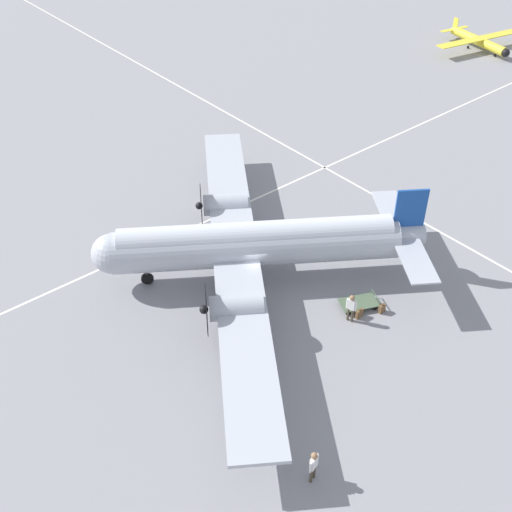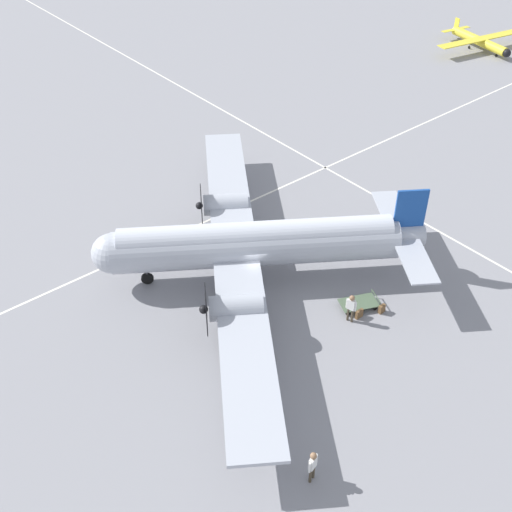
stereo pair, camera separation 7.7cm
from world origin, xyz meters
TOP-DOWN VIEW (x-y plane):
  - ground_plane at (0.00, 0.00)m, footprint 300.00×300.00m
  - apron_line_eastwest at (0.00, -6.29)m, footprint 120.00×0.16m
  - apron_line_northsouth at (-11.66, 0.00)m, footprint 0.16×120.00m
  - airliner_main at (0.30, -0.20)m, footprint 19.51×23.92m
  - crew_foreground at (6.50, 11.49)m, footprint 0.58×0.30m
  - passenger_boarding at (-1.51, 5.92)m, footprint 0.30×0.58m
  - suitcase_near_door at (-3.30, 6.56)m, footprint 0.38×0.18m
  - suitcase_upright_spare at (-2.08, 6.07)m, footprint 0.46×0.16m
  - baggage_cart at (-2.68, 5.48)m, footprint 2.32×1.88m
  - light_aircraft_distant at (-40.20, -13.27)m, footprint 10.79×8.14m

SIDE VIEW (x-z plane):
  - ground_plane at x=0.00m, z-range 0.00..0.00m
  - apron_line_eastwest at x=0.00m, z-range 0.00..0.01m
  - apron_line_northsouth at x=-11.66m, z-range 0.00..0.01m
  - suitcase_near_door at x=-3.30m, z-range -0.02..0.53m
  - suitcase_upright_spare at x=-2.08m, z-range -0.02..0.54m
  - baggage_cart at x=-2.68m, z-range 0.00..0.56m
  - light_aircraft_distant at x=-40.20m, z-range -0.19..1.88m
  - passenger_boarding at x=-1.51m, z-range 0.20..1.94m
  - crew_foreground at x=6.50m, z-range 0.20..1.96m
  - airliner_main at x=0.30m, z-range -0.29..5.04m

